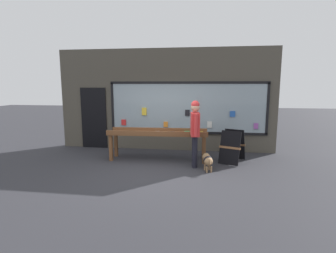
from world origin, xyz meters
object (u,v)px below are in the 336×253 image
Objects in this scene: sandwich_board_sign at (232,146)px; small_dog at (208,160)px; display_table_main at (158,135)px; person_browsing at (195,128)px.

small_dog is at bearing -106.65° from sandwich_board_sign.
display_table_main reaches higher than small_dog.
person_browsing reaches higher than small_dog.
display_table_main is 1.73m from small_dog.
display_table_main is 1.62× the size of person_browsing.
sandwich_board_sign reaches higher than small_dog.
sandwich_board_sign is at bearing -52.48° from small_dog.
person_browsing is at bearing 37.46° from small_dog.
display_table_main is at bearing 58.26° from person_browsing.
display_table_main is at bearing 46.85° from small_dog.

